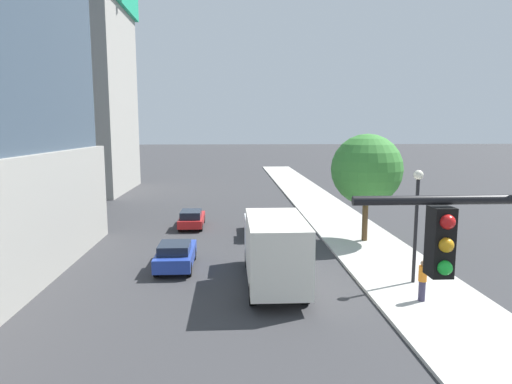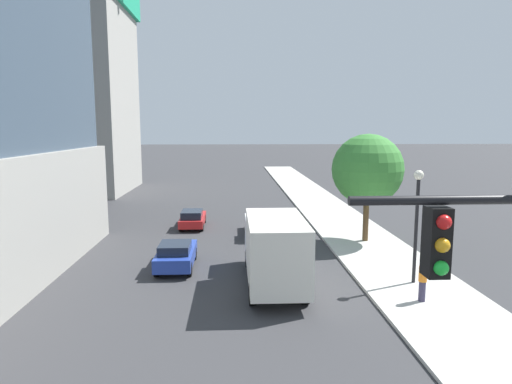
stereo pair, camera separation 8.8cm
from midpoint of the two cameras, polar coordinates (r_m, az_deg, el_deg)
name	(u,v)px [view 1 (the left image)]	position (r m, az deg, el deg)	size (l,w,h in m)	color
sidewalk	(387,262)	(25.42, 16.25, -8.62)	(4.90, 120.00, 0.15)	#B2AFA8
construction_building	(60,76)	(56.08, -23.71, 13.44)	(22.30, 14.69, 30.52)	#9E9B93
street_lamp	(417,209)	(21.62, 19.70, -2.00)	(0.44, 0.44, 5.24)	black
street_tree	(367,170)	(28.84, 13.85, 2.78)	(4.45, 4.45, 6.78)	brown
car_gray	(260,225)	(30.50, 0.43, -4.25)	(1.87, 4.67, 1.43)	slate
car_red	(192,218)	(33.29, -8.27, -3.36)	(1.73, 4.16, 1.35)	red
car_blue	(176,255)	(23.89, -10.30, -7.86)	(1.83, 4.16, 1.45)	#233D9E
box_truck	(274,247)	(20.71, 2.19, -7.01)	(2.48, 7.56, 3.36)	silver
pedestrian_orange_shirt	(422,280)	(20.03, 20.33, -10.51)	(0.34, 0.34, 1.72)	#38334C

